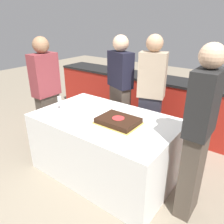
{
  "coord_description": "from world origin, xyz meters",
  "views": [
    {
      "loc": [
        1.48,
        -1.84,
        1.86
      ],
      "look_at": [
        0.11,
        0.0,
        0.88
      ],
      "focal_mm": 35.0,
      "sensor_mm": 36.0,
      "label": 1
    }
  ],
  "objects_px": {
    "person_standing_back": "(120,90)",
    "plate_stack": "(80,108)",
    "person_cutting_cake": "(151,96)",
    "person_seated_left": "(47,93)",
    "person_seated_right": "(198,136)",
    "cake": "(118,121)",
    "wine_glass": "(60,101)"
  },
  "relations": [
    {
      "from": "person_cutting_cake",
      "to": "person_seated_left",
      "type": "xyz_separation_m",
      "value": [
        -1.29,
        -0.74,
        -0.03
      ]
    },
    {
      "from": "person_cutting_cake",
      "to": "person_seated_left",
      "type": "distance_m",
      "value": 1.49
    },
    {
      "from": "wine_glass",
      "to": "person_cutting_cake",
      "type": "xyz_separation_m",
      "value": [
        0.84,
        0.89,
        -0.0
      ]
    },
    {
      "from": "cake",
      "to": "wine_glass",
      "type": "bearing_deg",
      "value": -171.71
    },
    {
      "from": "person_cutting_cake",
      "to": "person_seated_right",
      "type": "xyz_separation_m",
      "value": [
        0.86,
        -0.74,
        -0.0
      ]
    },
    {
      "from": "plate_stack",
      "to": "person_standing_back",
      "type": "height_order",
      "value": "person_standing_back"
    },
    {
      "from": "person_standing_back",
      "to": "wine_glass",
      "type": "bearing_deg",
      "value": 92.12
    },
    {
      "from": "cake",
      "to": "person_standing_back",
      "type": "distance_m",
      "value": 0.93
    },
    {
      "from": "person_cutting_cake",
      "to": "person_seated_left",
      "type": "relative_size",
      "value": 1.02
    },
    {
      "from": "person_seated_right",
      "to": "plate_stack",
      "type": "bearing_deg",
      "value": -89.45
    },
    {
      "from": "wine_glass",
      "to": "person_seated_left",
      "type": "bearing_deg",
      "value": 162.04
    },
    {
      "from": "person_seated_right",
      "to": "person_standing_back",
      "type": "distance_m",
      "value": 1.56
    },
    {
      "from": "plate_stack",
      "to": "wine_glass",
      "type": "height_order",
      "value": "wine_glass"
    },
    {
      "from": "wine_glass",
      "to": "person_standing_back",
      "type": "height_order",
      "value": "person_standing_back"
    },
    {
      "from": "wine_glass",
      "to": "plate_stack",
      "type": "bearing_deg",
      "value": 31.14
    },
    {
      "from": "wine_glass",
      "to": "person_standing_back",
      "type": "relative_size",
      "value": 0.11
    },
    {
      "from": "wine_glass",
      "to": "person_seated_right",
      "type": "distance_m",
      "value": 1.7
    },
    {
      "from": "cake",
      "to": "person_standing_back",
      "type": "height_order",
      "value": "person_standing_back"
    },
    {
      "from": "person_standing_back",
      "to": "plate_stack",
      "type": "bearing_deg",
      "value": 104.31
    },
    {
      "from": "person_cutting_cake",
      "to": "cake",
      "type": "bearing_deg",
      "value": 73.96
    },
    {
      "from": "plate_stack",
      "to": "person_seated_right",
      "type": "distance_m",
      "value": 1.48
    },
    {
      "from": "person_cutting_cake",
      "to": "person_seated_right",
      "type": "relative_size",
      "value": 0.99
    },
    {
      "from": "person_seated_right",
      "to": "person_standing_back",
      "type": "xyz_separation_m",
      "value": [
        -1.37,
        0.74,
        -0.02
      ]
    },
    {
      "from": "cake",
      "to": "wine_glass",
      "type": "distance_m",
      "value": 0.85
    },
    {
      "from": "plate_stack",
      "to": "person_seated_left",
      "type": "height_order",
      "value": "person_seated_left"
    },
    {
      "from": "person_seated_right",
      "to": "person_standing_back",
      "type": "height_order",
      "value": "person_seated_right"
    },
    {
      "from": "cake",
      "to": "wine_glass",
      "type": "height_order",
      "value": "wine_glass"
    },
    {
      "from": "wine_glass",
      "to": "person_seated_right",
      "type": "xyz_separation_m",
      "value": [
        1.7,
        0.15,
        -0.01
      ]
    },
    {
      "from": "person_cutting_cake",
      "to": "person_seated_left",
      "type": "height_order",
      "value": "person_cutting_cake"
    },
    {
      "from": "plate_stack",
      "to": "person_seated_right",
      "type": "xyz_separation_m",
      "value": [
        1.48,
        0.01,
        0.08
      ]
    },
    {
      "from": "cake",
      "to": "person_cutting_cake",
      "type": "relative_size",
      "value": 0.29
    },
    {
      "from": "plate_stack",
      "to": "person_seated_left",
      "type": "relative_size",
      "value": 0.13
    }
  ]
}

